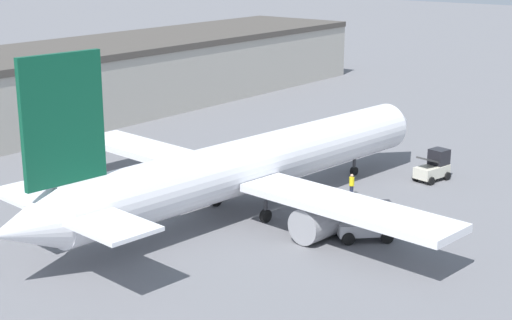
{
  "coord_description": "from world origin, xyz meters",
  "views": [
    {
      "loc": [
        -41.9,
        -32.89,
        18.33
      ],
      "look_at": [
        0.0,
        0.0,
        3.61
      ],
      "focal_mm": 55.0,
      "sensor_mm": 36.0,
      "label": 1
    }
  ],
  "objects_px": {
    "airplane": "(245,166)",
    "belt_loader_truck": "(434,166)",
    "ground_crew_worker": "(352,184)",
    "baggage_tug": "(370,223)"
  },
  "relations": [
    {
      "from": "airplane",
      "to": "belt_loader_truck",
      "type": "bearing_deg",
      "value": -18.62
    },
    {
      "from": "ground_crew_worker",
      "to": "airplane",
      "type": "bearing_deg",
      "value": -44.57
    },
    {
      "from": "airplane",
      "to": "baggage_tug",
      "type": "distance_m",
      "value": 9.83
    },
    {
      "from": "belt_loader_truck",
      "to": "ground_crew_worker",
      "type": "bearing_deg",
      "value": 170.28
    },
    {
      "from": "airplane",
      "to": "belt_loader_truck",
      "type": "distance_m",
      "value": 17.07
    },
    {
      "from": "baggage_tug",
      "to": "belt_loader_truck",
      "type": "bearing_deg",
      "value": 55.53
    },
    {
      "from": "airplane",
      "to": "ground_crew_worker",
      "type": "distance_m",
      "value": 9.01
    },
    {
      "from": "airplane",
      "to": "ground_crew_worker",
      "type": "height_order",
      "value": "airplane"
    },
    {
      "from": "ground_crew_worker",
      "to": "baggage_tug",
      "type": "relative_size",
      "value": 0.45
    },
    {
      "from": "baggage_tug",
      "to": "belt_loader_truck",
      "type": "distance_m",
      "value": 14.79
    }
  ]
}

